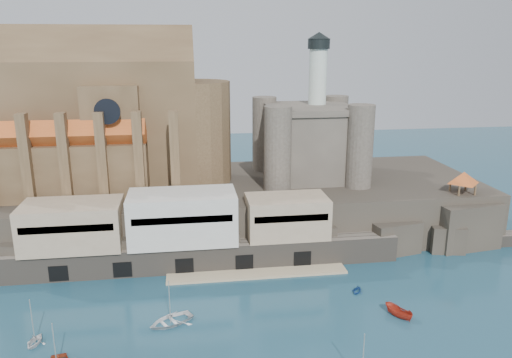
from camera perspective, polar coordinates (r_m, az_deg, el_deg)
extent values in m
plane|color=#183D50|center=(68.89, 0.69, -17.49)|extent=(300.00, 300.00, 0.00)
cube|color=black|center=(102.79, -2.71, -2.97)|extent=(100.00, 34.00, 10.00)
cube|color=black|center=(92.36, -26.04, -8.12)|extent=(9.00, 5.00, 6.00)
cube|color=black|center=(88.64, -16.08, -8.07)|extent=(9.00, 5.00, 6.00)
cube|color=black|center=(87.76, -4.93, -7.72)|extent=(9.00, 5.00, 6.00)
cube|color=black|center=(90.14, 6.00, -7.11)|extent=(9.00, 5.00, 6.00)
cube|color=black|center=(95.14, 15.45, -6.37)|extent=(9.00, 5.00, 6.00)
cube|color=#625A4E|center=(87.06, -6.87, -8.52)|extent=(70.00, 6.00, 4.50)
cube|color=tan|center=(84.58, 0.16, -10.72)|extent=(30.00, 4.00, 0.40)
cube|color=black|center=(87.26, -21.63, -9.97)|extent=(3.00, 0.40, 2.60)
cube|color=black|center=(85.40, -15.00, -9.94)|extent=(3.00, 0.40, 2.60)
cube|color=black|center=(84.69, -8.18, -9.76)|extent=(3.00, 0.40, 2.60)
cube|color=black|center=(85.16, -1.35, -9.45)|extent=(3.00, 0.40, 2.60)
cube|color=black|center=(86.78, 5.31, -9.02)|extent=(3.00, 0.40, 2.60)
cube|color=tan|center=(87.84, -20.22, -4.96)|extent=(16.00, 9.00, 7.50)
cube|color=beige|center=(85.58, -8.37, -4.32)|extent=(18.00, 9.00, 8.50)
cube|color=tan|center=(87.49, 3.54, -4.25)|extent=(14.00, 8.00, 7.00)
cube|color=brown|center=(101.76, -17.76, 5.98)|extent=(38.00, 14.00, 24.00)
cube|color=brown|center=(100.64, -18.33, 12.73)|extent=(38.00, 13.01, 13.01)
cylinder|color=brown|center=(100.66, -6.91, 5.35)|extent=(14.00, 14.00, 20.00)
cube|color=brown|center=(101.49, -15.44, 4.99)|extent=(10.00, 20.00, 20.00)
cube|color=brown|center=(94.76, -20.70, 0.73)|extent=(28.00, 5.00, 10.00)
cube|color=brown|center=(112.90, -18.72, 3.16)|extent=(28.00, 5.00, 10.00)
cube|color=#BE5220|center=(93.42, -21.08, 4.64)|extent=(28.00, 5.66, 5.66)
cube|color=#BE5220|center=(111.77, -19.01, 6.46)|extent=(28.00, 5.66, 5.66)
cylinder|color=black|center=(88.79, -16.64, 7.40)|extent=(4.40, 0.30, 4.40)
cube|color=brown|center=(92.75, -24.75, 1.91)|extent=(1.60, 2.20, 16.00)
cube|color=brown|center=(91.15, -21.02, 2.09)|extent=(1.60, 2.20, 16.00)
cube|color=brown|center=(89.95, -17.17, 2.26)|extent=(1.60, 2.20, 16.00)
cube|color=brown|center=(89.16, -13.24, 2.43)|extent=(1.60, 2.20, 16.00)
cube|color=brown|center=(88.80, -9.25, 2.59)|extent=(1.60, 2.20, 16.00)
cube|color=#4B443B|center=(103.29, 6.04, 3.94)|extent=(16.00, 16.00, 14.00)
cube|color=#4B443B|center=(102.08, 6.16, 8.02)|extent=(17.00, 17.00, 1.20)
cylinder|color=#4B443B|center=(93.74, 2.48, 3.46)|extent=(5.20, 5.20, 16.00)
cylinder|color=#4B443B|center=(97.91, 11.75, 3.66)|extent=(5.20, 5.20, 16.00)
cylinder|color=#4B443B|center=(109.21, 0.95, 5.19)|extent=(5.20, 5.20, 16.00)
cylinder|color=#4B443B|center=(112.81, 9.03, 5.33)|extent=(5.20, 5.20, 16.00)
cylinder|color=silver|center=(103.95, 7.07, 11.22)|extent=(3.60, 3.60, 12.00)
cylinder|color=black|center=(103.68, 7.20, 15.08)|extent=(4.40, 4.40, 2.00)
cone|color=black|center=(103.69, 7.23, 15.97)|extent=(4.60, 4.60, 1.40)
cube|color=black|center=(102.96, 22.15, -4.49)|extent=(12.00, 10.00, 8.70)
cube|color=black|center=(99.22, 20.89, -6.25)|extent=(6.00, 5.00, 5.00)
cube|color=black|center=(107.53, 23.87, -4.62)|extent=(5.00, 4.00, 6.00)
cube|color=brown|center=(101.60, 22.41, -2.10)|extent=(4.20, 4.20, 0.30)
cylinder|color=brown|center=(99.09, 22.15, -1.63)|extent=(0.36, 0.36, 3.20)
cylinder|color=brown|center=(100.72, 23.73, -1.53)|extent=(0.36, 0.36, 3.20)
cylinder|color=brown|center=(101.73, 21.27, -1.11)|extent=(0.36, 0.36, 3.20)
cylinder|color=brown|center=(103.32, 22.82, -1.03)|extent=(0.36, 0.36, 3.20)
pyramid|color=#BE5220|center=(100.51, 22.65, 0.15)|extent=(6.40, 6.40, 2.20)
imported|color=silver|center=(72.99, -23.91, -16.89)|extent=(3.26, 2.44, 3.38)
imported|color=#AD2C19|center=(75.74, 15.92, -14.84)|extent=(2.33, 2.35, 4.46)
imported|color=white|center=(72.50, -9.73, -15.90)|extent=(3.33, 4.60, 6.34)
imported|color=navy|center=(80.72, 11.47, -12.53)|extent=(2.60, 2.42, 2.58)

